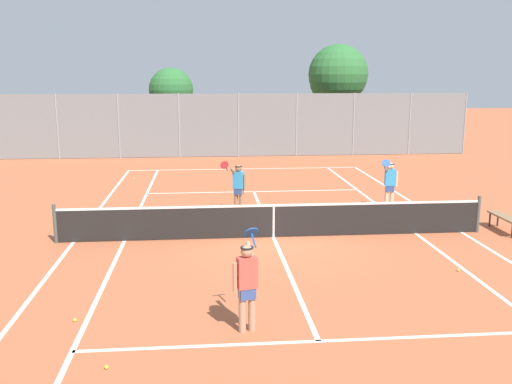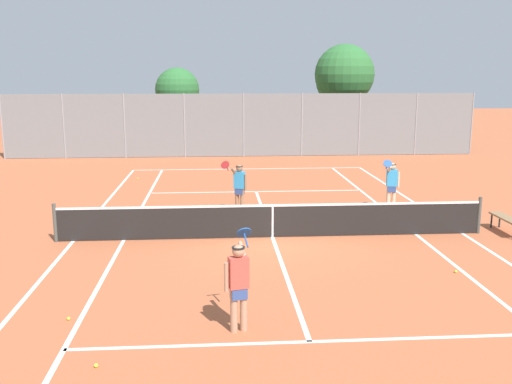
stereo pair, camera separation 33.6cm
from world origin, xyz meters
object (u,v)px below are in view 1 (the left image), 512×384
(courtside_bench, at_px, (505,218))
(player_far_right, at_px, (390,182))
(player_near_side, at_px, (247,282))
(loose_tennis_ball_3, at_px, (458,270))
(tennis_net, at_px, (274,220))
(loose_tennis_ball_0, at_px, (134,179))
(player_far_left, at_px, (238,185))
(loose_tennis_ball_2, at_px, (75,320))
(loose_tennis_ball_1, at_px, (106,367))
(tree_behind_right, at_px, (336,76))
(tree_behind_left, at_px, (170,91))

(courtside_bench, bearing_deg, player_far_right, 128.55)
(player_near_side, relative_size, loose_tennis_ball_3, 26.88)
(tennis_net, relative_size, loose_tennis_ball_0, 181.82)
(player_far_left, relative_size, loose_tennis_ball_2, 26.88)
(loose_tennis_ball_0, bearing_deg, loose_tennis_ball_3, -54.88)
(loose_tennis_ball_0, distance_m, loose_tennis_ball_2, 14.69)
(courtside_bench, bearing_deg, loose_tennis_ball_0, 140.99)
(loose_tennis_ball_2, height_order, courtside_bench, courtside_bench)
(loose_tennis_ball_0, height_order, courtside_bench, courtside_bench)
(player_far_right, height_order, loose_tennis_ball_1, player_far_right)
(loose_tennis_ball_3, bearing_deg, loose_tennis_ball_2, -166.36)
(loose_tennis_ball_0, bearing_deg, courtside_bench, -39.01)
(tennis_net, xyz_separation_m, loose_tennis_ball_2, (-4.34, -5.21, -0.48))
(player_near_side, xyz_separation_m, courtside_bench, (7.95, 5.84, -0.52))
(loose_tennis_ball_2, relative_size, tree_behind_right, 0.01)
(player_far_right, height_order, courtside_bench, player_far_right)
(player_far_left, bearing_deg, tree_behind_left, 100.28)
(loose_tennis_ball_0, xyz_separation_m, tree_behind_right, (11.27, 10.49, 4.34))
(player_far_left, relative_size, player_far_right, 1.00)
(tree_behind_left, bearing_deg, player_far_right, -64.21)
(tennis_net, height_order, player_far_right, player_far_right)
(player_near_side, distance_m, tree_behind_left, 26.15)
(player_far_right, xyz_separation_m, tree_behind_right, (1.99, 16.92, 3.45))
(player_far_left, distance_m, courtside_bench, 8.17)
(loose_tennis_ball_2, bearing_deg, tree_behind_left, 88.98)
(tennis_net, xyz_separation_m, loose_tennis_ball_1, (-3.47, -7.03, -0.48))
(player_far_right, height_order, tree_behind_left, tree_behind_left)
(tennis_net, bearing_deg, courtside_bench, -0.38)
(loose_tennis_ball_2, height_order, tree_behind_right, tree_behind_right)
(loose_tennis_ball_2, height_order, loose_tennis_ball_3, same)
(loose_tennis_ball_3, distance_m, tree_behind_left, 24.73)
(loose_tennis_ball_0, xyz_separation_m, loose_tennis_ball_2, (0.63, -14.67, 0.00))
(tennis_net, height_order, tree_behind_right, tree_behind_right)
(player_far_left, relative_size, tree_behind_left, 0.36)
(player_far_left, xyz_separation_m, player_far_right, (5.12, 0.03, 0.00))
(tennis_net, height_order, loose_tennis_ball_3, tennis_net)
(tennis_net, relative_size, tree_behind_left, 2.44)
(player_far_right, height_order, loose_tennis_ball_3, player_far_right)
(loose_tennis_ball_3, height_order, tree_behind_right, tree_behind_right)
(courtside_bench, bearing_deg, loose_tennis_ball_2, -155.03)
(player_far_right, xyz_separation_m, tree_behind_left, (-8.20, 16.98, 2.57))
(player_far_right, distance_m, tree_behind_left, 19.03)
(player_far_right, distance_m, courtside_bench, 3.96)
(tennis_net, height_order, loose_tennis_ball_2, tennis_net)
(tennis_net, xyz_separation_m, tree_behind_left, (-3.89, 20.00, 2.99))
(loose_tennis_ball_0, distance_m, tree_behind_right, 16.00)
(player_near_side, bearing_deg, loose_tennis_ball_2, 168.01)
(player_far_left, distance_m, tree_behind_right, 18.70)
(player_far_right, distance_m, loose_tennis_ball_3, 6.31)
(player_far_right, relative_size, courtside_bench, 1.18)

